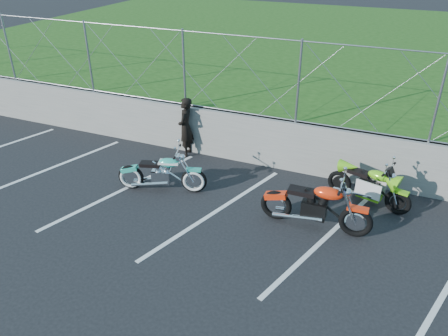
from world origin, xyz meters
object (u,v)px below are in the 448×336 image
at_px(cruiser_turquoise, 163,175).
at_px(sportbike_green, 370,187).
at_px(naked_orange, 317,207).
at_px(person_standing, 186,127).

distance_m(cruiser_turquoise, sportbike_green, 4.67).
relative_size(naked_orange, person_standing, 1.41).
bearing_deg(naked_orange, cruiser_turquoise, 177.87).
distance_m(cruiser_turquoise, naked_orange, 3.62).
bearing_deg(person_standing, naked_orange, 52.34).
distance_m(sportbike_green, person_standing, 4.92).
relative_size(sportbike_green, person_standing, 1.16).
xyz_separation_m(naked_orange, sportbike_green, (0.88, 1.36, -0.06)).
relative_size(cruiser_turquoise, sportbike_green, 1.09).
bearing_deg(naked_orange, person_standing, 152.93).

